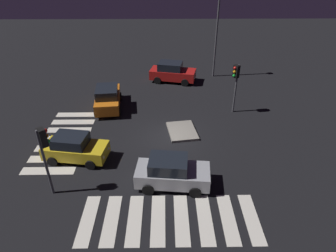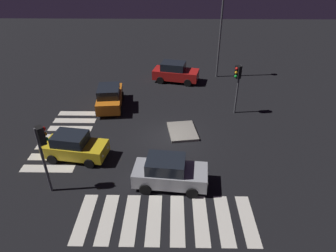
# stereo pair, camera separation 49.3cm
# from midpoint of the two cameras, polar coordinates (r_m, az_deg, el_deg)

# --- Properties ---
(ground_plane) EXTENTS (80.00, 80.00, 0.00)m
(ground_plane) POSITION_cam_midpoint_polar(r_m,az_deg,el_deg) (20.64, 0.68, -2.38)
(ground_plane) COLOR black
(traffic_island) EXTENTS (2.84, 2.29, 0.18)m
(traffic_island) POSITION_cam_midpoint_polar(r_m,az_deg,el_deg) (21.27, 3.46, -1.02)
(traffic_island) COLOR gray
(traffic_island) RESTS_ON ground
(car_orange) EXTENTS (4.53, 2.42, 1.91)m
(car_orange) POSITION_cam_midpoint_polar(r_m,az_deg,el_deg) (24.68, -10.67, 5.54)
(car_orange) COLOR orange
(car_orange) RESTS_ON ground
(car_silver) EXTENTS (2.24, 4.23, 1.78)m
(car_silver) POSITION_cam_midpoint_polar(r_m,az_deg,el_deg) (16.36, 1.10, -8.98)
(car_silver) COLOR #9EA0A5
(car_silver) RESTS_ON ground
(car_yellow) EXTENTS (2.29, 4.09, 1.71)m
(car_yellow) POSITION_cam_midpoint_polar(r_m,az_deg,el_deg) (19.20, -16.98, -3.80)
(car_yellow) COLOR gold
(car_yellow) RESTS_ON ground
(car_red) EXTENTS (2.78, 4.66, 1.92)m
(car_red) POSITION_cam_midpoint_polar(r_m,az_deg,el_deg) (29.36, 1.89, 10.35)
(car_red) COLOR red
(car_red) RESTS_ON ground
(traffic_light_west) EXTENTS (0.54, 0.53, 3.97)m
(traffic_light_west) POSITION_cam_midpoint_polar(r_m,az_deg,el_deg) (23.14, 13.92, 9.01)
(traffic_light_west) COLOR #47474C
(traffic_light_west) RESTS_ON ground
(traffic_light_east) EXTENTS (0.54, 0.53, 4.02)m
(traffic_light_east) POSITION_cam_midpoint_polar(r_m,az_deg,el_deg) (15.92, -22.34, -3.22)
(traffic_light_east) COLOR #47474C
(traffic_light_east) RESTS_ON ground
(street_lamp) EXTENTS (0.56, 0.56, 8.28)m
(street_lamp) POSITION_cam_midpoint_polar(r_m,az_deg,el_deg) (29.71, 10.79, 19.44)
(street_lamp) COLOR #47474C
(street_lamp) RESTS_ON ground
(crosswalk_near) EXTENTS (7.60, 3.20, 0.02)m
(crosswalk_near) POSITION_cam_midpoint_polar(r_m,az_deg,el_deg) (21.88, -18.62, -2.06)
(crosswalk_near) COLOR silver
(crosswalk_near) RESTS_ON ground
(crosswalk_side) EXTENTS (3.20, 8.75, 0.02)m
(crosswalk_side) POSITION_cam_midpoint_polar(r_m,az_deg,el_deg) (15.18, 0.52, -17.60)
(crosswalk_side) COLOR silver
(crosswalk_side) RESTS_ON ground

